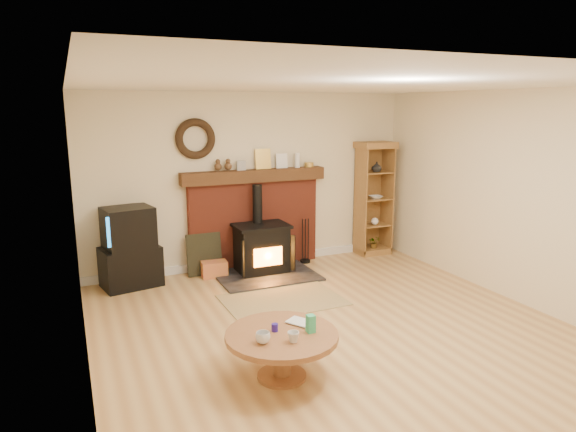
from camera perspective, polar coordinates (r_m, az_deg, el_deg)
name	(u,v)px	position (r m, az deg, el deg)	size (l,w,h in m)	color
ground	(340,334)	(5.67, 5.78, -12.94)	(5.50, 5.50, 0.00)	#AE7E48
room_shell	(337,174)	(5.26, 5.50, 4.66)	(5.02, 5.52, 2.61)	beige
chimney_breast	(254,214)	(7.74, -3.76, 0.18)	(2.20, 0.22, 1.78)	maroon
wood_stove	(262,250)	(7.47, -2.88, -3.78)	(1.40, 1.00, 1.28)	black
area_rug	(283,300)	(6.54, -0.61, -9.32)	(1.46, 1.00, 0.01)	brown
tv_unit	(130,249)	(7.21, -17.18, -3.51)	(0.83, 0.65, 1.09)	black
curio_cabinet	(373,198)	(8.50, 9.44, 1.95)	(0.59, 0.43, 1.84)	brown
firelog_box	(214,269)	(7.46, -8.19, -5.85)	(0.36, 0.22, 0.22)	gold
leaning_painting	(204,254)	(7.52, -9.28, -4.22)	(0.51, 0.03, 0.61)	black
fire_tools	(305,254)	(8.04, 1.93, -4.26)	(0.16, 0.16, 0.70)	black
coffee_table	(282,341)	(4.68, -0.68, -13.77)	(1.01, 1.01, 0.59)	brown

